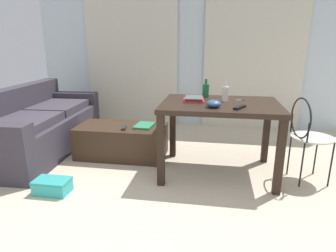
% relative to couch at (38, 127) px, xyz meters
% --- Properties ---
extents(ground_plane, '(8.17, 8.17, 0.00)m').
position_rel_couch_xyz_m(ground_plane, '(1.85, -0.45, -0.32)').
color(ground_plane, beige).
extents(wall_back, '(5.22, 0.10, 2.64)m').
position_rel_couch_xyz_m(wall_back, '(1.85, 1.65, 1.00)').
color(wall_back, silver).
rests_on(wall_back, ground).
extents(curtains, '(3.57, 0.03, 2.42)m').
position_rel_couch_xyz_m(curtains, '(1.85, 1.56, 0.88)').
color(curtains, beige).
rests_on(curtains, ground).
extents(couch, '(0.96, 2.08, 0.83)m').
position_rel_couch_xyz_m(couch, '(0.00, 0.00, 0.00)').
color(couch, '#38333D').
rests_on(couch, ground).
extents(coffee_table, '(1.08, 0.56, 0.39)m').
position_rel_couch_xyz_m(coffee_table, '(1.15, -0.01, -0.13)').
color(coffee_table, '#382619').
rests_on(coffee_table, ground).
extents(craft_table, '(1.21, 0.89, 0.78)m').
position_rel_couch_xyz_m(craft_table, '(2.33, -0.30, 0.35)').
color(craft_table, black).
rests_on(craft_table, ground).
extents(wire_chair, '(0.41, 0.44, 0.87)m').
position_rel_couch_xyz_m(wire_chair, '(3.19, -0.36, 0.22)').
color(wire_chair, silver).
rests_on(wire_chair, ground).
extents(bottle_near, '(0.07, 0.07, 0.21)m').
position_rel_couch_xyz_m(bottle_near, '(2.38, -0.22, 0.54)').
color(bottle_near, beige).
rests_on(bottle_near, craft_table).
extents(bottle_far, '(0.07, 0.07, 0.21)m').
position_rel_couch_xyz_m(bottle_far, '(2.17, -0.02, 0.54)').
color(bottle_far, '#195B2D').
rests_on(bottle_far, craft_table).
extents(bowl, '(0.14, 0.14, 0.07)m').
position_rel_couch_xyz_m(bowl, '(2.27, -0.54, 0.49)').
color(bowl, '#2D4C7A').
rests_on(bowl, craft_table).
extents(book_stack, '(0.24, 0.27, 0.04)m').
position_rel_couch_xyz_m(book_stack, '(2.05, -0.25, 0.48)').
color(book_stack, red).
rests_on(book_stack, craft_table).
extents(tv_remote_on_table, '(0.13, 0.19, 0.02)m').
position_rel_couch_xyz_m(tv_remote_on_table, '(2.51, -0.55, 0.47)').
color(tv_remote_on_table, black).
rests_on(tv_remote_on_table, craft_table).
extents(scissors, '(0.10, 0.07, 0.00)m').
position_rel_couch_xyz_m(scissors, '(2.56, -0.13, 0.46)').
color(scissors, '#9EA0A5').
rests_on(scissors, craft_table).
extents(tv_remote_primary, '(0.08, 0.16, 0.02)m').
position_rel_couch_xyz_m(tv_remote_primary, '(1.22, -0.13, 0.08)').
color(tv_remote_primary, '#232326').
rests_on(tv_remote_primary, coffee_table).
extents(magazine, '(0.22, 0.31, 0.02)m').
position_rel_couch_xyz_m(magazine, '(1.43, 0.01, 0.08)').
color(magazine, '#2D7F56').
rests_on(magazine, coffee_table).
extents(shoebox, '(0.33, 0.20, 0.14)m').
position_rel_couch_xyz_m(shoebox, '(0.79, -1.03, -0.25)').
color(shoebox, '#33B2AD').
rests_on(shoebox, ground).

